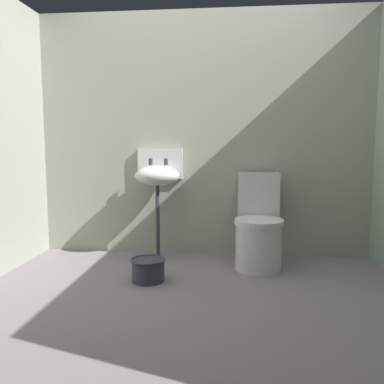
% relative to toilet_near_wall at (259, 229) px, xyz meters
% --- Properties ---
extents(ground_plane, '(3.44, 2.93, 0.08)m').
position_rel_toilet_near_wall_xyz_m(ground_plane, '(-0.50, -0.91, -0.36)').
color(ground_plane, slate).
extents(wall_back, '(3.44, 0.10, 2.22)m').
position_rel_toilet_near_wall_xyz_m(wall_back, '(-0.50, 0.40, 0.79)').
color(wall_back, '#989D8B').
rests_on(wall_back, ground).
extents(toilet_near_wall, '(0.41, 0.60, 0.78)m').
position_rel_toilet_near_wall_xyz_m(toilet_near_wall, '(0.00, 0.00, 0.00)').
color(toilet_near_wall, silver).
rests_on(toilet_near_wall, ground).
extents(sink, '(0.42, 0.35, 0.99)m').
position_rel_toilet_near_wall_xyz_m(sink, '(-0.89, 0.19, 0.43)').
color(sink, '#2F333F').
rests_on(sink, ground).
extents(bucket, '(0.26, 0.26, 0.17)m').
position_rel_toilet_near_wall_xyz_m(bucket, '(-0.85, -0.46, -0.23)').
color(bucket, '#2F333F').
rests_on(bucket, ground).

